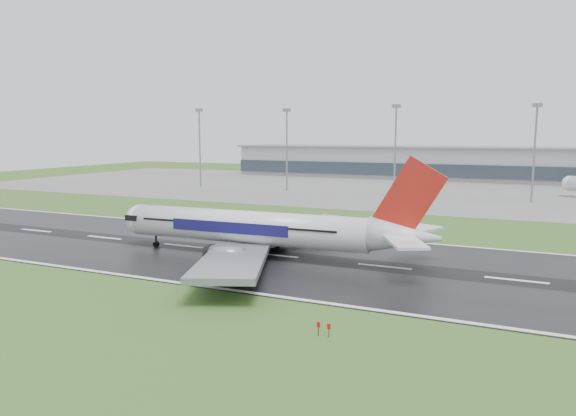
% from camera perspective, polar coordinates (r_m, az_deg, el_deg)
% --- Properties ---
extents(ground, '(520.00, 520.00, 0.00)m').
position_cam_1_polar(ground, '(88.77, 10.40, -6.31)').
color(ground, '#30551F').
rests_on(ground, ground).
extents(runway, '(400.00, 45.00, 0.10)m').
position_cam_1_polar(runway, '(88.76, 10.40, -6.28)').
color(runway, black).
rests_on(runway, ground).
extents(apron, '(400.00, 130.00, 0.08)m').
position_cam_1_polar(apron, '(210.78, 18.56, 1.68)').
color(apron, slate).
rests_on(apron, ground).
extents(terminal, '(240.00, 36.00, 15.00)m').
position_cam_1_polar(terminal, '(269.83, 19.91, 4.50)').
color(terminal, '#93969E').
rests_on(terminal, ground).
extents(main_airliner, '(61.53, 58.82, 17.53)m').
position_cam_1_polar(main_airliner, '(92.10, -2.31, -0.04)').
color(main_airliner, silver).
rests_on(main_airliner, runway).
extents(floodmast_0, '(0.64, 0.64, 30.85)m').
position_cam_1_polar(floodmast_0, '(220.66, -9.52, 6.25)').
color(floodmast_0, gray).
rests_on(floodmast_0, ground).
extents(floodmast_1, '(0.64, 0.64, 30.13)m').
position_cam_1_polar(floodmast_1, '(201.63, -0.13, 6.10)').
color(floodmast_1, gray).
rests_on(floodmast_1, ground).
extents(floodmast_2, '(0.64, 0.64, 30.74)m').
position_cam_1_polar(floodmast_2, '(188.40, 11.52, 5.90)').
color(floodmast_2, gray).
rests_on(floodmast_2, ground).
extents(floodmast_3, '(0.64, 0.64, 30.08)m').
position_cam_1_polar(floodmast_3, '(183.85, 25.11, 5.16)').
color(floodmast_3, gray).
rests_on(floodmast_3, ground).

